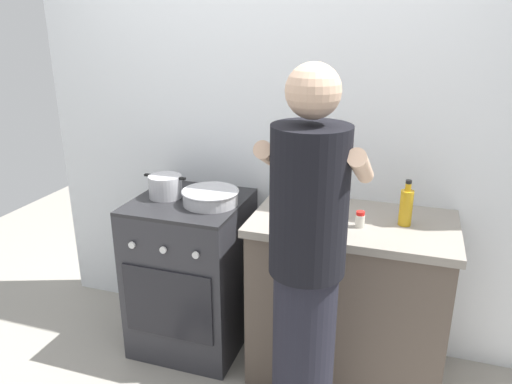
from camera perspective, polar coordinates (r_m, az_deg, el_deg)
name	(u,v)px	position (r m, az deg, el deg)	size (l,w,h in m)	color
ground	(241,365)	(2.91, -1.78, -19.61)	(6.00, 6.00, 0.00)	gray
back_wall	(303,131)	(2.74, 5.52, 7.12)	(3.20, 0.10, 2.50)	silver
countertop	(348,298)	(2.66, 10.72, -12.13)	(1.00, 0.60, 0.90)	brown
stove_range	(192,273)	(2.89, -7.49, -9.34)	(0.60, 0.62, 0.90)	#2D2D33
pot	(165,186)	(2.74, -10.56, 0.65)	(0.25, 0.18, 0.12)	#B2B2B7
mixing_bowl	(210,196)	(2.61, -5.35, -0.50)	(0.31, 0.31, 0.08)	#B7B7BC
utensil_crock	(315,185)	(2.61, 6.94, 0.80)	(0.10, 0.10, 0.34)	silver
spice_bottle	(360,219)	(2.37, 12.08, -3.16)	(0.04, 0.04, 0.08)	silver
oil_bottle	(406,207)	(2.43, 17.15, -1.65)	(0.06, 0.06, 0.23)	gold
person	(306,278)	(1.98, 5.91, -10.02)	(0.41, 0.50, 1.70)	black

